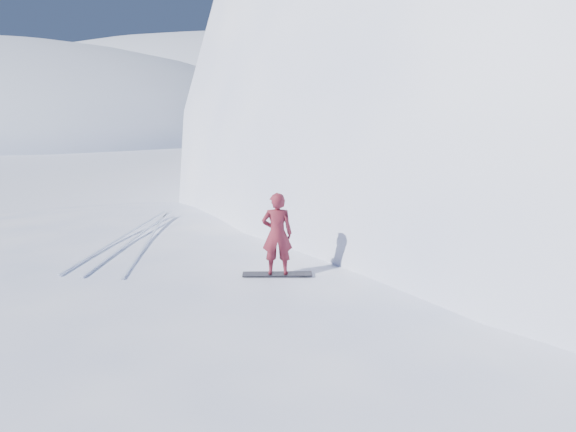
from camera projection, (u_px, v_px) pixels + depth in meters
The scene contains 7 objects.
near_ridge at pixel (202, 364), 12.32m from camera, with size 36.00×28.00×4.80m, color white.
peak_shoulder at pixel (497, 216), 26.24m from camera, with size 28.00×24.00×18.00m, color white.
far_ridge_c at pixel (219, 113), 122.43m from camera, with size 140.00×90.00×36.00m, color white.
wind_bumps at pixel (124, 375), 11.85m from camera, with size 16.00×14.40×1.00m.
snowboard at pixel (277, 274), 11.42m from camera, with size 1.55×0.29×0.03m, color black.
snowboarder at pixel (277, 234), 11.19m from camera, with size 0.67×0.44×1.84m, color maroon.
board_tracks at pixel (135, 237), 14.15m from camera, with size 2.03×5.99×0.04m.
Camera 1 is at (5.63, -7.24, 6.51)m, focal length 32.00 mm.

